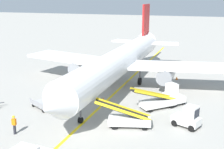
{
  "coord_description": "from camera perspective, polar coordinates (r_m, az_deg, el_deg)",
  "views": [
    {
      "loc": [
        9.81,
        -21.12,
        11.54
      ],
      "look_at": [
        -0.46,
        10.23,
        2.5
      ],
      "focal_mm": 46.67,
      "sensor_mm": 36.0,
      "label": 1
    }
  ],
  "objects": [
    {
      "name": "safety_cone_nose_right",
      "position": [
        32.74,
        -1.73,
        -4.91
      ],
      "size": [
        0.36,
        0.36,
        0.44
      ],
      "primitive_type": "cone",
      "color": "orange",
      "rests_on": "ground"
    },
    {
      "name": "belt_loader_aft_hold",
      "position": [
        30.95,
        8.79,
        -5.22
      ],
      "size": [
        4.51,
        4.32,
        2.59
      ],
      "color": "silver",
      "rests_on": "ground"
    },
    {
      "name": "safety_cone_nose_left",
      "position": [
        42.04,
        12.58,
        -0.67
      ],
      "size": [
        0.36,
        0.36,
        0.44
      ],
      "primitive_type": "cone",
      "color": "orange",
      "rests_on": "ground"
    },
    {
      "name": "baggage_tug_near_wing",
      "position": [
        32.89,
        11.89,
        -3.84
      ],
      "size": [
        2.65,
        2.58,
        2.1
      ],
      "color": "silver",
      "rests_on": "ground"
    },
    {
      "name": "taxi_line_yellow",
      "position": [
        30.35,
        -3.1,
        -7.04
      ],
      "size": [
        2.46,
        79.98,
        0.01
      ],
      "primitive_type": "cube",
      "rotation": [
        0.0,
        0.0,
        -0.03
      ],
      "color": "yellow",
      "rests_on": "ground"
    },
    {
      "name": "airliner",
      "position": [
        37.27,
        1.72,
        2.73
      ],
      "size": [
        28.6,
        35.27,
        10.1
      ],
      "color": "white",
      "rests_on": "ground"
    },
    {
      "name": "ground_crew_marshaller",
      "position": [
        26.47,
        -18.62,
        -9.2
      ],
      "size": [
        0.36,
        0.24,
        1.7
      ],
      "color": "#26262D",
      "rests_on": "ground"
    },
    {
      "name": "baggage_tug_by_cargo_door",
      "position": [
        27.18,
        14.64,
        -8.19
      ],
      "size": [
        2.72,
        2.15,
        2.1
      ],
      "color": "silver",
      "rests_on": "ground"
    },
    {
      "name": "belt_loader_forward_hold",
      "position": [
        26.54,
        3.17,
        -8.63
      ],
      "size": [
        5.16,
        2.46,
        2.59
      ],
      "color": "silver",
      "rests_on": "ground"
    },
    {
      "name": "baggage_cart_loaded",
      "position": [
        31.59,
        -13.37,
        -5.63
      ],
      "size": [
        3.67,
        2.72,
        0.94
      ],
      "color": "#A5A5A8",
      "rests_on": "ground"
    },
    {
      "name": "ground_plane",
      "position": [
        26.0,
        -6.19,
        -11.13
      ],
      "size": [
        300.0,
        300.0,
        0.0
      ],
      "primitive_type": "plane",
      "color": "#9E9B93"
    }
  ]
}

